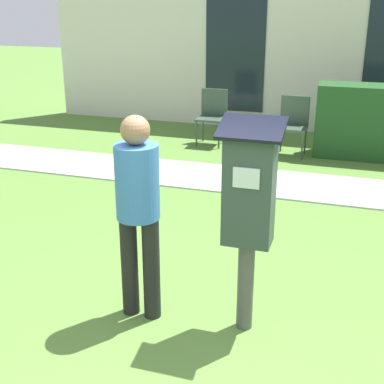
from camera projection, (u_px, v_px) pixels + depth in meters
ground_plane at (195, 358)px, 3.68m from camera, size 40.00×40.00×0.00m
sidewalk at (281, 184)px, 7.04m from camera, size 12.00×1.10×0.02m
building_facade at (315, 41)px, 9.33m from camera, size 10.00×0.26×3.20m
parking_meter at (249, 201)px, 3.68m from camera, size 0.44×0.31×1.59m
person_standing at (138, 203)px, 3.88m from camera, size 0.32×0.32×1.58m
outdoor_chair_left at (213, 112)px, 8.82m from camera, size 0.44×0.44×0.90m
outdoor_chair_middle at (293, 121)px, 8.21m from camera, size 0.44×0.44×0.90m
hedge_row at (374, 122)px, 8.03m from camera, size 1.70×0.60×1.10m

